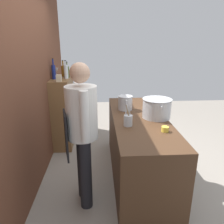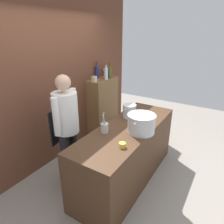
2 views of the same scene
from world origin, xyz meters
name	(u,v)px [view 1 (image 1 of 2)]	position (x,y,z in m)	size (l,w,h in m)	color
ground_plane	(137,174)	(0.00, 0.00, 0.00)	(8.00, 8.00, 0.00)	gray
brick_back_panel	(27,72)	(0.00, 1.40, 1.50)	(4.40, 0.10, 3.00)	brown
prep_counter	(138,147)	(0.00, 0.00, 0.45)	(2.04, 0.70, 0.90)	#472D1C
bar_cabinet	(64,112)	(1.10, 1.19, 0.62)	(0.76, 0.32, 1.25)	brown
chef	(82,127)	(-0.48, 0.72, 0.96)	(0.52, 0.39, 1.66)	black
stockpot_large	(157,108)	(-0.04, -0.22, 1.03)	(0.44, 0.38, 0.25)	#B7BABF
stockpot_small	(125,103)	(0.33, 0.15, 1.00)	(0.28, 0.22, 0.21)	#B7BABF
utensil_crock	(128,120)	(-0.31, 0.19, 0.97)	(0.10, 0.10, 0.28)	#B7BABF
butter_jar	(165,129)	(-0.51, -0.20, 0.93)	(0.08, 0.08, 0.06)	yellow
wine_bottle_cobalt	(54,72)	(1.04, 1.29, 1.37)	(0.07, 0.07, 0.35)	navy
wine_bottle_olive	(67,72)	(1.23, 1.09, 1.35)	(0.08, 0.08, 0.28)	#475123
wine_bottle_amber	(63,71)	(1.35, 1.18, 1.35)	(0.07, 0.07, 0.29)	#8C5919
wine_bottle_clear	(66,71)	(1.09, 1.09, 1.37)	(0.07, 0.07, 0.31)	silver
wine_glass_wide	(57,71)	(1.32, 1.30, 1.36)	(0.06, 0.06, 0.16)	silver
spice_tin_cream	(59,78)	(0.78, 1.17, 1.30)	(0.08, 0.08, 0.11)	beige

